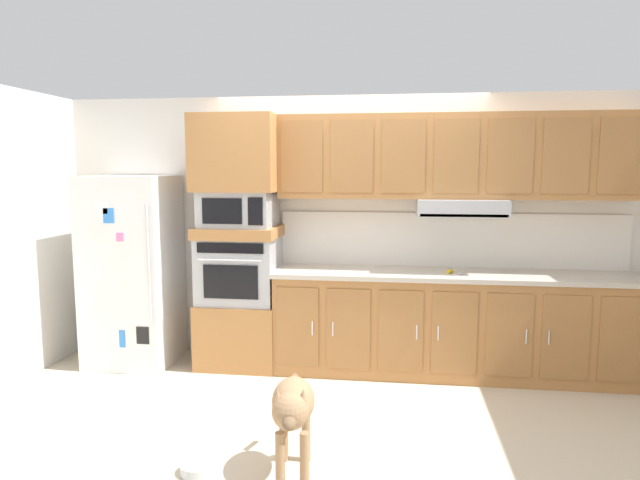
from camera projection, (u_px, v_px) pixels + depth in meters
The scene contains 16 objects.
ground_plane at pixel (337, 401), 4.38m from camera, with size 9.60×9.60×0.00m, color beige.
back_kitchen_wall at pixel (349, 229), 5.31m from camera, with size 6.20×0.12×2.50m, color silver.
side_panel_left at pixel (1, 239), 4.59m from camera, with size 0.12×7.10×2.50m, color silver.
refrigerator at pixel (133, 270), 5.20m from camera, with size 0.76×0.73×1.76m.
oven_base_cabinet at pixel (241, 332), 5.21m from camera, with size 0.74×0.62×0.60m, color #A8703D.
built_in_oven at pixel (240, 269), 5.13m from camera, with size 0.70×0.62×0.60m.
appliance_mid_shelf at pixel (239, 232), 5.09m from camera, with size 0.74×0.62×0.10m, color #A8703D.
microwave at pixel (239, 209), 5.06m from camera, with size 0.64×0.54×0.32m.
appliance_upper_cabinet at pixel (238, 154), 5.00m from camera, with size 0.74×0.62×0.68m, color #A8703D.
lower_cabinet_run at pixel (451, 325), 4.93m from camera, with size 3.11×0.63×0.88m.
countertop_slab at pixel (452, 274), 4.88m from camera, with size 3.15×0.64×0.04m, color #BCB2A3.
backsplash_panel at pixel (450, 240), 5.12m from camera, with size 3.15×0.02×0.50m, color silver.
upper_cabinet_with_hood at pixel (455, 160), 4.87m from camera, with size 3.11×0.48×0.88m.
screwdriver at pixel (451, 271), 4.84m from camera, with size 0.17×0.16×0.03m.
dog at pixel (293, 408), 3.22m from camera, with size 0.31×0.81×0.65m.
dog_food_bowl at pixel (197, 468), 3.34m from camera, with size 0.20×0.20×0.06m.
Camera 1 is at (0.42, -4.16, 1.82)m, focal length 31.13 mm.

